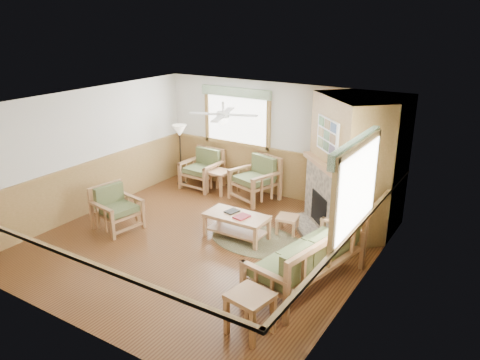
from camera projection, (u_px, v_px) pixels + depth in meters
The scene contains 24 objects.
floor at pixel (203, 243), 8.97m from camera, with size 6.00×6.00×0.01m, color #533017.
ceiling at pixel (199, 103), 8.06m from camera, with size 6.00×6.00×0.01m, color white.
wall_back at pixel (278, 141), 10.91m from camera, with size 6.00×0.02×2.70m, color silver.
wall_front at pixel (64, 241), 6.12m from camera, with size 6.00×0.02×2.70m, color silver.
wall_left at pixel (88, 152), 10.01m from camera, with size 0.02×6.00×2.70m, color silver.
wall_right at pixel (362, 212), 7.02m from camera, with size 0.02×6.00×2.70m, color silver.
wainscot at pixel (202, 217), 8.78m from camera, with size 6.00×6.00×1.10m, color olive, non-canonical shape.
fireplace at pixel (348, 166), 9.13m from camera, with size 2.20×2.20×2.70m, color olive, non-canonical shape.
window_back at pixel (237, 86), 11.03m from camera, with size 1.90×0.16×1.50m, color white, non-canonical shape.
window_right at pixel (362, 138), 6.48m from camera, with size 0.16×1.90×1.50m, color white, non-canonical shape.
ceiling_fan at pixel (223, 104), 8.16m from camera, with size 1.24×1.24×0.36m, color white, non-canonical shape.
sofa at pixel (307, 256), 7.45m from camera, with size 0.90×2.20×1.01m, color #A0734A, non-canonical shape.
armchair_back_left at pixel (202, 169), 11.70m from camera, with size 0.85×0.85×0.96m, color #A0734A, non-canonical shape.
armchair_back_right at pixel (255, 179), 10.91m from camera, with size 0.91×0.91×1.03m, color #A0734A, non-canonical shape.
armchair_left at pixel (117, 208), 9.43m from camera, with size 0.79×0.79×0.89m, color #A0734A, non-canonical shape.
coffee_table at pixel (237, 226), 9.10m from camera, with size 1.23×0.62×0.49m, color #A0734A, non-canonical shape.
end_table_chairs at pixel (219, 182), 11.40m from camera, with size 0.50×0.48×0.56m, color #A0734A, non-canonical shape.
end_table_sofa at pixel (250, 313), 6.36m from camera, with size 0.55×0.53×0.62m, color #A0734A, non-canonical shape.
footstool at pixel (287, 225), 9.34m from camera, with size 0.41×0.41×0.35m, color #A0734A, non-canonical shape.
braided_rug at pixel (257, 241), 9.05m from camera, with size 1.93×1.93×0.01m, color brown.
floor_lamp_left at pixel (181, 155), 11.80m from camera, with size 0.36×0.36×1.56m, color black, non-canonical shape.
floor_lamp_right at pixel (345, 212), 8.26m from camera, with size 0.38×0.38×1.68m, color black, non-canonical shape.
book_red at pixel (242, 216), 8.89m from camera, with size 0.22×0.30×0.03m, color maroon.
book_dark at pixel (232, 211), 9.14m from camera, with size 0.20×0.27×0.03m, color black.
Camera 1 is at (4.87, -6.43, 4.17)m, focal length 35.00 mm.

